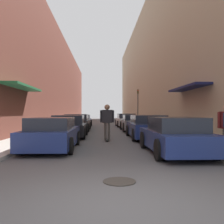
# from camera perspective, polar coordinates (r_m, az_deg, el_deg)

# --- Properties ---
(ground) EXTENTS (129.36, 129.36, 0.00)m
(ground) POSITION_cam_1_polar(r_m,az_deg,el_deg) (27.53, -1.90, -3.14)
(ground) COLOR #515154
(curb_strip_left) EXTENTS (1.80, 58.80, 0.12)m
(curb_strip_left) POSITION_cam_1_polar(r_m,az_deg,el_deg) (33.63, -9.27, -2.47)
(curb_strip_left) COLOR #A3A099
(curb_strip_left) RESTS_ON ground
(curb_strip_right) EXTENTS (1.80, 58.80, 0.12)m
(curb_strip_right) POSITION_cam_1_polar(r_m,az_deg,el_deg) (33.71, 5.20, -2.47)
(curb_strip_right) COLOR #A3A099
(curb_strip_right) RESTS_ON ground
(building_row_left) EXTENTS (4.90, 58.80, 11.28)m
(building_row_left) POSITION_cam_1_polar(r_m,az_deg,el_deg) (34.30, -14.12, 6.91)
(building_row_left) COLOR brown
(building_row_left) RESTS_ON ground
(building_row_right) EXTENTS (4.90, 58.80, 15.23)m
(building_row_right) POSITION_cam_1_polar(r_m,az_deg,el_deg) (34.74, 10.02, 10.12)
(building_row_right) COLOR tan
(building_row_right) RESTS_ON ground
(parked_car_left_0) EXTENTS (1.92, 4.19, 1.27)m
(parked_car_left_0) POSITION_cam_1_polar(r_m,az_deg,el_deg) (10.22, -13.56, -4.92)
(parked_car_left_0) COLOR navy
(parked_car_left_0) RESTS_ON ground
(parked_car_left_1) EXTENTS (2.05, 4.07, 1.31)m
(parked_car_left_1) POSITION_cam_1_polar(r_m,az_deg,el_deg) (14.92, -9.77, -3.32)
(parked_car_left_1) COLOR black
(parked_car_left_1) RESTS_ON ground
(parked_car_left_2) EXTENTS (2.05, 4.62, 1.33)m
(parked_car_left_2) POSITION_cam_1_polar(r_m,az_deg,el_deg) (20.27, -7.94, -2.43)
(parked_car_left_2) COLOR #232326
(parked_car_left_2) RESTS_ON ground
(parked_car_left_3) EXTENTS (1.88, 4.14, 1.23)m
(parked_car_left_3) POSITION_cam_1_polar(r_m,az_deg,el_deg) (25.96, -6.77, -1.99)
(parked_car_left_3) COLOR navy
(parked_car_left_3) RESTS_ON ground
(parked_car_right_0) EXTENTS (1.95, 4.36, 1.30)m
(parked_car_right_0) POSITION_cam_1_polar(r_m,az_deg,el_deg) (9.21, 14.16, -5.34)
(parked_car_right_0) COLOR navy
(parked_car_right_0) RESTS_ON ground
(parked_car_right_1) EXTENTS (2.05, 4.73, 1.32)m
(parked_car_right_1) POSITION_cam_1_polar(r_m,az_deg,el_deg) (14.23, 8.04, -3.43)
(parked_car_right_1) COLOR navy
(parked_car_right_1) RESTS_ON ground
(parked_car_right_2) EXTENTS (1.98, 4.68, 1.28)m
(parked_car_right_2) POSITION_cam_1_polar(r_m,az_deg,el_deg) (19.90, 5.00, -2.49)
(parked_car_right_2) COLOR gray
(parked_car_right_2) RESTS_ON ground
(parked_car_right_3) EXTENTS (1.97, 4.81, 1.34)m
(parked_car_right_3) POSITION_cam_1_polar(r_m,az_deg,el_deg) (25.71, 3.18, -1.90)
(parked_car_right_3) COLOR silver
(parked_car_right_3) RESTS_ON ground
(skateboarder) EXTENTS (0.72, 0.78, 1.88)m
(skateboarder) POSITION_cam_1_polar(r_m,az_deg,el_deg) (12.81, -1.12, -1.48)
(skateboarder) COLOR black
(skateboarder) RESTS_ON ground
(manhole_cover) EXTENTS (0.70, 0.70, 0.02)m
(manhole_cover) POSITION_cam_1_polar(r_m,az_deg,el_deg) (5.51, 1.72, -15.56)
(manhole_cover) COLOR #332D28
(manhole_cover) RESTS_ON ground
(traffic_light) EXTENTS (0.16, 0.22, 3.89)m
(traffic_light) POSITION_cam_1_polar(r_m,az_deg,el_deg) (27.91, 5.93, 2.03)
(traffic_light) COLOR #2D2D2D
(traffic_light) RESTS_ON curb_strip_right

